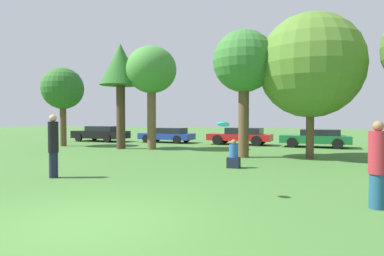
{
  "coord_description": "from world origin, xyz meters",
  "views": [
    {
      "loc": [
        3.76,
        -4.69,
        1.84
      ],
      "look_at": [
        0.56,
        3.79,
        1.58
      ],
      "focal_mm": 30.57,
      "sensor_mm": 36.0,
      "label": 1
    }
  ],
  "objects_px": {
    "tree_0": "(63,89)",
    "tree_2": "(151,72)",
    "tree_3": "(244,63)",
    "parked_car_blue": "(167,135)",
    "parked_car_red": "(241,135)",
    "person_thrower": "(53,145)",
    "parked_car_green": "(316,138)",
    "frisbee": "(223,124)",
    "tree_4": "(311,66)",
    "parked_car_black": "(101,133)",
    "tree_1": "(121,68)",
    "person_catcher": "(377,165)",
    "bystander_sitting": "(234,156)"
  },
  "relations": [
    {
      "from": "person_catcher",
      "to": "tree_3",
      "type": "distance_m",
      "value": 9.65
    },
    {
      "from": "person_thrower",
      "to": "tree_1",
      "type": "bearing_deg",
      "value": 113.62
    },
    {
      "from": "tree_0",
      "to": "parked_car_red",
      "type": "distance_m",
      "value": 12.55
    },
    {
      "from": "tree_2",
      "to": "parked_car_green",
      "type": "bearing_deg",
      "value": 28.54
    },
    {
      "from": "person_thrower",
      "to": "tree_0",
      "type": "height_order",
      "value": "tree_0"
    },
    {
      "from": "frisbee",
      "to": "parked_car_blue",
      "type": "distance_m",
      "value": 17.77
    },
    {
      "from": "tree_4",
      "to": "person_catcher",
      "type": "bearing_deg",
      "value": -80.57
    },
    {
      "from": "tree_0",
      "to": "tree_2",
      "type": "distance_m",
      "value": 6.72
    },
    {
      "from": "person_thrower",
      "to": "person_catcher",
      "type": "xyz_separation_m",
      "value": [
        8.8,
        -0.42,
        -0.11
      ]
    },
    {
      "from": "person_catcher",
      "to": "parked_car_black",
      "type": "relative_size",
      "value": 0.39
    },
    {
      "from": "bystander_sitting",
      "to": "tree_3",
      "type": "distance_m",
      "value": 5.31
    },
    {
      "from": "parked_car_green",
      "to": "frisbee",
      "type": "bearing_deg",
      "value": 85.09
    },
    {
      "from": "parked_car_blue",
      "to": "parked_car_red",
      "type": "bearing_deg",
      "value": -177.88
    },
    {
      "from": "person_thrower",
      "to": "frisbee",
      "type": "height_order",
      "value": "person_thrower"
    },
    {
      "from": "parked_car_black",
      "to": "parked_car_green",
      "type": "relative_size",
      "value": 1.06
    },
    {
      "from": "tree_2",
      "to": "parked_car_blue",
      "type": "distance_m",
      "value": 6.93
    },
    {
      "from": "tree_3",
      "to": "tree_4",
      "type": "height_order",
      "value": "tree_4"
    },
    {
      "from": "frisbee",
      "to": "bystander_sitting",
      "type": "bearing_deg",
      "value": 100.48
    },
    {
      "from": "tree_4",
      "to": "parked_car_green",
      "type": "height_order",
      "value": "tree_4"
    },
    {
      "from": "parked_car_blue",
      "to": "parked_car_green",
      "type": "height_order",
      "value": "parked_car_green"
    },
    {
      "from": "parked_car_red",
      "to": "parked_car_green",
      "type": "distance_m",
      "value": 5.0
    },
    {
      "from": "tree_2",
      "to": "parked_car_blue",
      "type": "bearing_deg",
      "value": 105.32
    },
    {
      "from": "tree_2",
      "to": "tree_3",
      "type": "distance_m",
      "value": 6.31
    },
    {
      "from": "parked_car_blue",
      "to": "parked_car_red",
      "type": "xyz_separation_m",
      "value": [
        5.74,
        -0.08,
        0.05
      ]
    },
    {
      "from": "tree_2",
      "to": "tree_3",
      "type": "xyz_separation_m",
      "value": [
        5.97,
        -2.04,
        -0.18
      ]
    },
    {
      "from": "tree_4",
      "to": "parked_car_blue",
      "type": "height_order",
      "value": "tree_4"
    },
    {
      "from": "frisbee",
      "to": "parked_car_green",
      "type": "xyz_separation_m",
      "value": [
        2.08,
        15.09,
        -1.08
      ]
    },
    {
      "from": "bystander_sitting",
      "to": "parked_car_red",
      "type": "xyz_separation_m",
      "value": [
        -2.06,
        10.82,
        0.22
      ]
    },
    {
      "from": "tree_0",
      "to": "tree_2",
      "type": "bearing_deg",
      "value": -0.17
    },
    {
      "from": "tree_3",
      "to": "parked_car_blue",
      "type": "relative_size",
      "value": 1.41
    },
    {
      "from": "frisbee",
      "to": "parked_car_blue",
      "type": "xyz_separation_m",
      "value": [
        -8.64,
        15.49,
        -1.11
      ]
    },
    {
      "from": "parked_car_blue",
      "to": "parked_car_red",
      "type": "relative_size",
      "value": 0.95
    },
    {
      "from": "person_catcher",
      "to": "bystander_sitting",
      "type": "relative_size",
      "value": 1.69
    },
    {
      "from": "person_catcher",
      "to": "parked_car_blue",
      "type": "relative_size",
      "value": 0.42
    },
    {
      "from": "tree_1",
      "to": "parked_car_green",
      "type": "xyz_separation_m",
      "value": [
        11.2,
        5.3,
        -4.31
      ]
    },
    {
      "from": "bystander_sitting",
      "to": "tree_4",
      "type": "relative_size",
      "value": 0.16
    },
    {
      "from": "tree_1",
      "to": "parked_car_black",
      "type": "height_order",
      "value": "tree_1"
    },
    {
      "from": "frisbee",
      "to": "person_catcher",
      "type": "bearing_deg",
      "value": 3.48
    },
    {
      "from": "bystander_sitting",
      "to": "parked_car_red",
      "type": "distance_m",
      "value": 11.01
    },
    {
      "from": "parked_car_black",
      "to": "tree_0",
      "type": "bearing_deg",
      "value": 97.77
    },
    {
      "from": "tree_0",
      "to": "parked_car_blue",
      "type": "relative_size",
      "value": 1.22
    },
    {
      "from": "tree_4",
      "to": "parked_car_red",
      "type": "distance_m",
      "value": 8.92
    },
    {
      "from": "tree_1",
      "to": "parked_car_blue",
      "type": "bearing_deg",
      "value": 85.18
    },
    {
      "from": "frisbee",
      "to": "parked_car_black",
      "type": "xyz_separation_m",
      "value": [
        -14.22,
        14.78,
        -1.05
      ]
    },
    {
      "from": "tree_3",
      "to": "tree_1",
      "type": "bearing_deg",
      "value": 167.45
    },
    {
      "from": "person_thrower",
      "to": "parked_car_red",
      "type": "xyz_separation_m",
      "value": [
        2.71,
        14.79,
        -0.36
      ]
    },
    {
      "from": "person_thrower",
      "to": "tree_2",
      "type": "distance_m",
      "value": 10.24
    },
    {
      "from": "person_thrower",
      "to": "parked_car_green",
      "type": "bearing_deg",
      "value": 64.71
    },
    {
      "from": "frisbee",
      "to": "parked_car_green",
      "type": "height_order",
      "value": "frisbee"
    },
    {
      "from": "tree_3",
      "to": "tree_0",
      "type": "bearing_deg",
      "value": 170.74
    }
  ]
}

